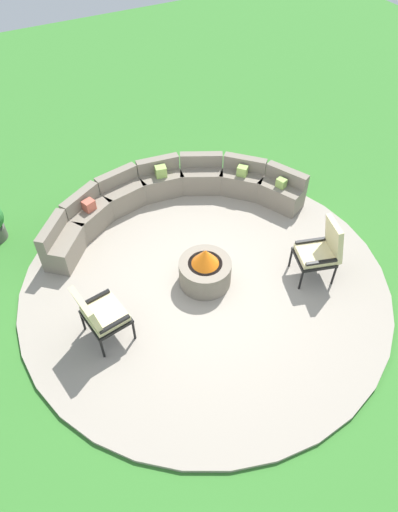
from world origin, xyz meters
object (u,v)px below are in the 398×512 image
Objects in this scene: lounge_chair_front_left at (99,314)px; lounge_chair_front_right at (322,250)px; fire_pit at (205,270)px; curved_stone_bench at (169,196)px.

lounge_chair_front_left is 3.43m from lounge_chair_front_right.
lounge_chair_front_right is at bearing 73.31° from lounge_chair_front_left.
lounge_chair_front_right is (3.40, -0.46, 0.02)m from lounge_chair_front_left.
lounge_chair_front_left is (-1.76, -0.24, 0.27)m from fire_pit.
lounge_chair_front_right reaches higher than lounge_chair_front_left.
curved_stone_bench is 2.92m from lounge_chair_front_left.
lounge_chair_front_right reaches higher than fire_pit.
lounge_chair_front_left is 0.92× the size of lounge_chair_front_right.
lounge_chair_front_left is at bearing -133.82° from curved_stone_bench.
lounge_chair_front_right is at bearing -22.99° from fire_pit.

